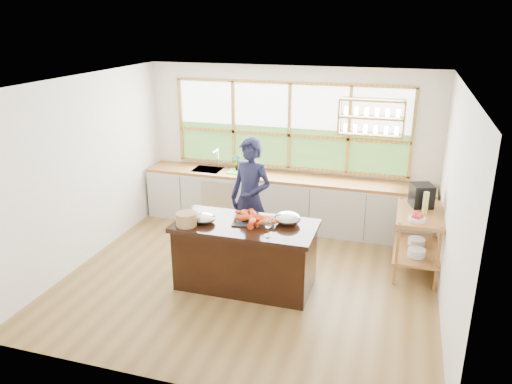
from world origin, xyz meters
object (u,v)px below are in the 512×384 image
at_px(island, 246,255).
at_px(cook, 251,199).
at_px(espresso_machine, 422,195).
at_px(wicker_basket, 186,219).

distance_m(island, cook, 1.02).
xyz_separation_m(espresso_machine, wicker_basket, (-2.90, -1.61, -0.08)).
height_order(espresso_machine, wicker_basket, espresso_machine).
bearing_deg(wicker_basket, cook, 66.22).
bearing_deg(espresso_machine, wicker_basket, -168.76).
height_order(island, wicker_basket, wicker_basket).
xyz_separation_m(island, cook, (-0.21, 0.88, 0.46)).
distance_m(island, espresso_machine, 2.64).
bearing_deg(cook, espresso_machine, 27.38).
bearing_deg(island, wicker_basket, -159.56).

